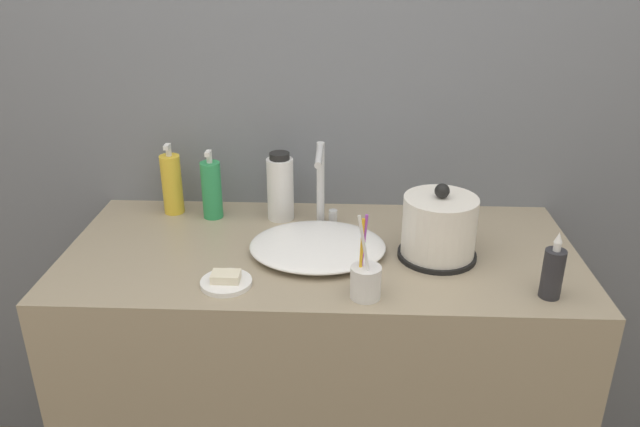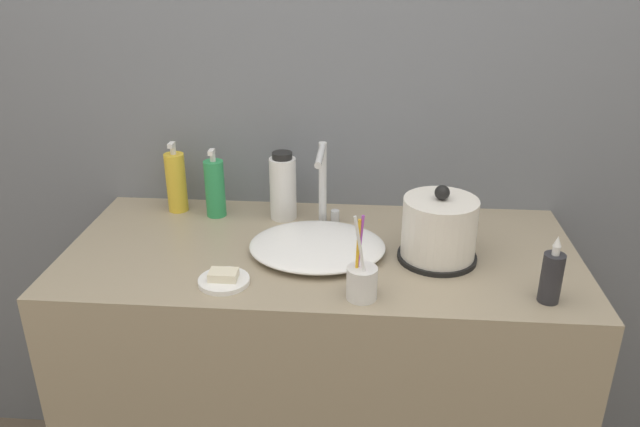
# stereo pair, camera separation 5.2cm
# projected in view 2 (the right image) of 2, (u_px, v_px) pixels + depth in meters

# --- Properties ---
(wall_back) EXTENTS (6.00, 0.04, 2.60)m
(wall_back) POSITION_uv_depth(u_px,v_px,m) (330.00, 75.00, 1.74)
(wall_back) COLOR slate
(wall_back) RESTS_ON ground_plane
(vanity_counter) EXTENTS (1.31, 0.60, 0.92)m
(vanity_counter) POSITION_uv_depth(u_px,v_px,m) (321.00, 390.00, 1.79)
(vanity_counter) COLOR gray
(vanity_counter) RESTS_ON ground_plane
(sink_basin) EXTENTS (0.35, 0.30, 0.04)m
(sink_basin) POSITION_uv_depth(u_px,v_px,m) (317.00, 246.00, 1.58)
(sink_basin) COLOR white
(sink_basin) RESTS_ON vanity_counter
(faucet) EXTENTS (0.06, 0.17, 0.24)m
(faucet) POSITION_uv_depth(u_px,v_px,m) (324.00, 181.00, 1.68)
(faucet) COLOR silver
(faucet) RESTS_ON vanity_counter
(electric_kettle) EXTENTS (0.20, 0.20, 0.20)m
(electric_kettle) POSITION_uv_depth(u_px,v_px,m) (439.00, 232.00, 1.53)
(electric_kettle) COLOR black
(electric_kettle) RESTS_ON vanity_counter
(toothbrush_cup) EXTENTS (0.07, 0.07, 0.20)m
(toothbrush_cup) POSITION_uv_depth(u_px,v_px,m) (362.00, 281.00, 1.37)
(toothbrush_cup) COLOR silver
(toothbrush_cup) RESTS_ON vanity_counter
(lotion_bottle) EXTENTS (0.06, 0.06, 0.20)m
(lotion_bottle) POSITION_uv_depth(u_px,v_px,m) (215.00, 188.00, 1.77)
(lotion_bottle) COLOR #2D9956
(lotion_bottle) RESTS_ON vanity_counter
(shampoo_bottle) EXTENTS (0.07, 0.07, 0.20)m
(shampoo_bottle) POSITION_uv_depth(u_px,v_px,m) (283.00, 187.00, 1.75)
(shampoo_bottle) COLOR white
(shampoo_bottle) RESTS_ON vanity_counter
(mouthwash_bottle) EXTENTS (0.06, 0.06, 0.21)m
(mouthwash_bottle) POSITION_uv_depth(u_px,v_px,m) (176.00, 182.00, 1.80)
(mouthwash_bottle) COLOR gold
(mouthwash_bottle) RESTS_ON vanity_counter
(hand_cream_bottle) EXTENTS (0.05, 0.05, 0.16)m
(hand_cream_bottle) POSITION_uv_depth(u_px,v_px,m) (552.00, 276.00, 1.35)
(hand_cream_bottle) COLOR #28282D
(hand_cream_bottle) RESTS_ON vanity_counter
(soap_dish) EXTENTS (0.12, 0.12, 0.03)m
(soap_dish) POSITION_uv_depth(u_px,v_px,m) (224.00, 279.00, 1.45)
(soap_dish) COLOR white
(soap_dish) RESTS_ON vanity_counter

